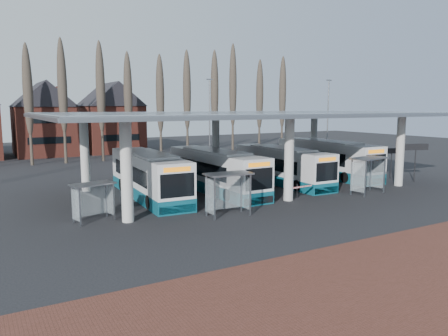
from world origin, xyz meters
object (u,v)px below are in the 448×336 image
bus_0 (148,176)px  shelter_2 (367,167)px  bus_3 (326,159)px  shelter_1 (227,184)px  bus_1 (215,172)px  shelter_0 (92,193)px  bus_2 (281,166)px

bus_0 → shelter_2: size_ratio=3.73×
bus_3 → shelter_2: (-3.51, -8.33, 0.44)m
bus_3 → shelter_1: 18.73m
bus_1 → shelter_1: 7.96m
bus_0 → bus_3: (18.83, 1.09, 0.05)m
shelter_0 → shelter_1: bearing=-32.0°
shelter_0 → shelter_1: shelter_1 is taller
bus_3 → shelter_1: size_ratio=4.26×
shelter_2 → bus_1: bearing=136.1°
bus_1 → shelter_0: (-10.82, -4.54, 0.10)m
bus_1 → shelter_2: 11.92m
bus_0 → shelter_2: bus_0 is taller
bus_2 → bus_3: (6.44, 1.23, 0.12)m
bus_0 → bus_3: size_ratio=0.97×
bus_0 → bus_2: bearing=2.3°
shelter_0 → shelter_1: size_ratio=0.91×
bus_1 → bus_2: (6.89, 0.37, -0.06)m
bus_3 → shelter_0: bearing=-163.7°
bus_1 → bus_2: bearing=2.3°
shelter_0 → shelter_1: 8.16m
shelter_1 → shelter_2: bearing=4.7°
bus_3 → shelter_0: (-24.16, -6.13, 0.03)m
bus_2 → shelter_0: bearing=-163.9°
shelter_0 → shelter_1: (7.67, -2.77, 0.29)m
bus_3 → shelter_1: bus_3 is taller
bus_2 → shelter_1: 12.64m
shelter_1 → shelter_2: size_ratio=0.90×
bus_2 → shelter_0: size_ratio=4.33×
shelter_1 → shelter_0: bearing=162.3°
bus_1 → bus_3: bearing=6.1°
shelter_0 → shelter_2: 20.77m
bus_3 → shelter_2: 9.05m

